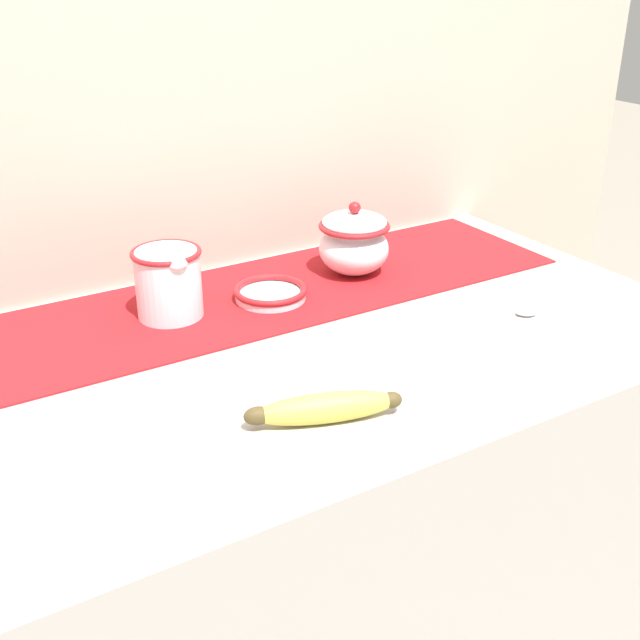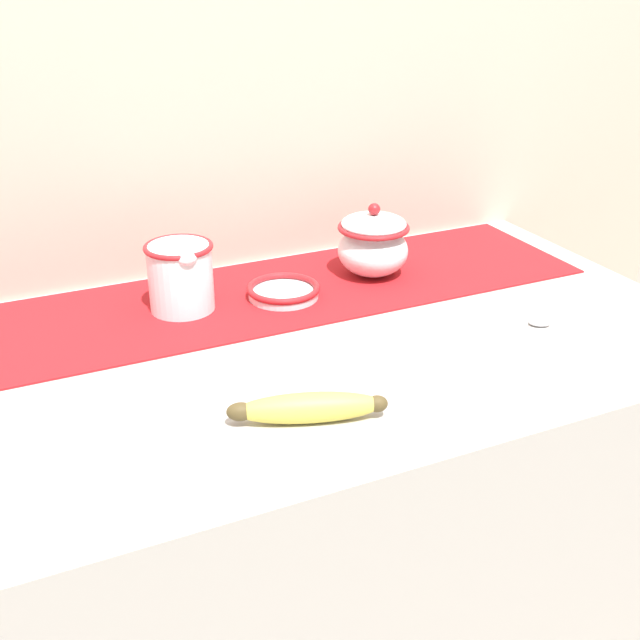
% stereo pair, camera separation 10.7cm
% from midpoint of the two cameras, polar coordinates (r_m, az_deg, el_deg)
% --- Properties ---
extents(countertop, '(1.23, 0.65, 0.87)m').
position_cam_midpoint_polar(countertop, '(1.37, -4.57, -18.36)').
color(countertop, '#B7B2AD').
rests_on(countertop, ground_plane).
extents(back_wall, '(2.03, 0.04, 2.40)m').
position_cam_midpoint_polar(back_wall, '(1.32, -12.93, 17.11)').
color(back_wall, beige).
rests_on(back_wall, ground_plane).
extents(table_runner, '(1.13, 0.28, 0.00)m').
position_cam_midpoint_polar(table_runner, '(1.26, -8.89, 1.19)').
color(table_runner, '#A8191E').
rests_on(table_runner, countertop).
extents(cream_pitcher, '(0.10, 0.12, 0.11)m').
position_cam_midpoint_polar(cream_pitcher, '(1.21, -13.29, 2.71)').
color(cream_pitcher, white).
rests_on(cream_pitcher, countertop).
extents(sugar_bowl, '(0.12, 0.12, 0.12)m').
position_cam_midpoint_polar(sugar_bowl, '(1.33, 0.13, 5.56)').
color(sugar_bowl, white).
rests_on(sugar_bowl, countertop).
extents(small_dish, '(0.12, 0.12, 0.02)m').
position_cam_midpoint_polar(small_dish, '(1.25, -6.00, 1.88)').
color(small_dish, white).
rests_on(small_dish, countertop).
extents(banana, '(0.19, 0.09, 0.04)m').
position_cam_midpoint_polar(banana, '(0.94, -3.00, -6.36)').
color(banana, '#DBCC4C').
rests_on(banana, countertop).
extents(spoon, '(0.17, 0.12, 0.01)m').
position_cam_midpoint_polar(spoon, '(1.22, 11.08, 0.46)').
color(spoon, silver).
rests_on(spoon, countertop).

